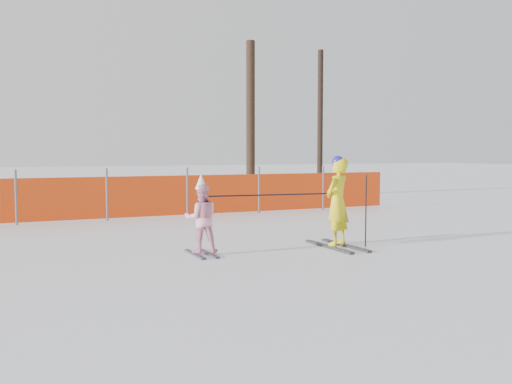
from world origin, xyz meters
The scene contains 6 objects.
ground centered at (0.00, 0.00, 0.00)m, with size 120.00×120.00×0.00m, color white.
adult centered at (1.55, 0.54, 0.78)m, with size 0.65×1.43×1.57m.
child centered at (-0.81, 0.82, 0.59)m, with size 0.61×0.88×1.29m.
ski_poles centered at (0.97, 0.55, 0.82)m, with size 2.70×0.49×1.24m.
safety_fence centered at (-1.46, 6.09, 0.56)m, with size 15.99×0.06×1.25m.
tree_trunks centered at (5.48, 10.96, 2.77)m, with size 3.34×0.62×5.55m.
Camera 1 is at (-3.76, -7.71, 1.63)m, focal length 40.00 mm.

